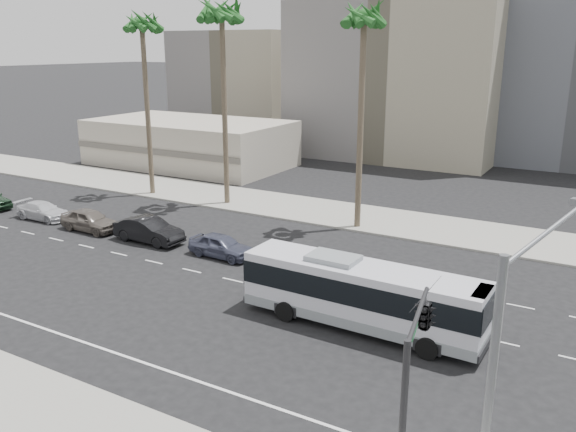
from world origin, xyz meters
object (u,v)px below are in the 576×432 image
Objects in this scene: city_bus at (361,293)px; palm_mid at (222,18)px; streetlight_corner at (500,392)px; car_c at (90,220)px; car_b at (149,230)px; palm_far at (142,27)px; car_d at (43,211)px; traffic_signal at (423,326)px; car_a at (221,246)px; palm_near at (364,22)px.

palm_mid reaches higher than city_bus.
car_c is at bearing 171.44° from streetlight_corner.
car_b reaches higher than car_c.
palm_far is (-9.15, 10.39, 13.62)m from car_b.
car_c reaches higher than car_d.
car_c is at bearing -110.78° from palm_mid.
car_a is at bearing 131.34° from traffic_signal.
city_bus is at bearing -39.48° from palm_mid.
palm_far is (-34.99, 26.15, 9.28)m from streetlight_corner.
palm_near is at bearing -0.73° from palm_far.
traffic_signal reaches higher than car_d.
palm_mid is at bearing 36.10° from car_a.
car_a is 0.95× the size of car_d.
palm_far is (-15.22, 10.35, 13.72)m from car_a.
streetlight_corner is 3.20m from traffic_signal.
car_a is 25.69m from streetlight_corner.
streetlight_corner is at bearing -48.32° from traffic_signal.
car_c is at bearing -95.27° from car_d.
car_a is at bearing -56.08° from palm_mid.
car_b is at bearing -87.10° from car_c.
palm_far reaches higher than streetlight_corner.
palm_mid reaches higher than car_a.
car_b is at bearing -83.40° from palm_mid.
streetlight_corner is at bearing -120.31° from car_b.
car_d is (-5.50, 0.28, -0.13)m from car_c.
palm_far is (1.85, 10.32, 13.80)m from car_d.
traffic_signal is at bearing -114.50° from car_c.
palm_far reaches higher than car_d.
palm_mid reaches higher than palm_far.
city_bus reaches higher than car_b.
palm_near is at bearing 137.48° from streetlight_corner.
car_a is at bearing -88.59° from car_b.
palm_near is (-14.74, 25.89, 9.35)m from streetlight_corner.
palm_mid is (-1.27, 10.94, 14.22)m from car_b.
car_c is at bearing 93.41° from car_a.
city_bus is 1.28× the size of streetlight_corner.
car_c is 18.60m from palm_mid.
palm_mid is at bearing 153.26° from streetlight_corner.
car_a reaches higher than car_d.
car_b is 17.99m from palm_mid.
car_c is at bearing -70.99° from palm_far.
traffic_signal is 0.41× the size of palm_far.
traffic_signal is at bearing -126.48° from car_a.
palm_near is (-6.58, 14.79, 12.78)m from city_bus.
car_d is 0.28× the size of palm_mid.
car_b is 27.48m from traffic_signal.
streetlight_corner is 0.57× the size of palm_near.
city_bus is at bearing -103.70° from car_b.
streetlight_corner is 0.58× the size of palm_far.
car_c is 17.68m from palm_far.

